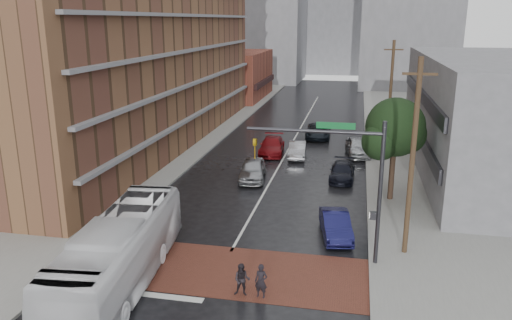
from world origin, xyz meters
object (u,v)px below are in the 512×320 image
at_px(car_parked_far, 358,147).
at_px(suv_travel, 318,131).
at_px(car_travel_b, 297,150).
at_px(car_parked_near, 336,225).
at_px(pedestrian_b, 242,280).
at_px(pedestrian_a, 261,281).
at_px(car_travel_c, 272,146).
at_px(car_travel_a, 253,170).
at_px(car_parked_mid, 342,171).
at_px(transit_bus, 120,252).

bearing_deg(car_parked_far, suv_travel, 115.00).
relative_size(car_travel_b, car_parked_near, 0.98).
bearing_deg(pedestrian_b, pedestrian_a, -2.20).
relative_size(pedestrian_b, car_travel_c, 0.29).
xyz_separation_m(pedestrian_b, car_travel_c, (-2.80, 23.86, -0.01)).
distance_m(pedestrian_a, pedestrian_b, 0.84).
xyz_separation_m(pedestrian_a, car_parked_far, (3.93, 24.72, 0.04)).
height_order(car_travel_a, car_parked_near, car_travel_a).
xyz_separation_m(pedestrian_b, car_parked_mid, (3.67, 17.50, -0.11)).
bearing_deg(car_parked_far, pedestrian_b, -108.61).
height_order(car_parked_near, car_parked_mid, car_parked_near).
height_order(car_travel_a, car_travel_c, car_travel_a).
bearing_deg(pedestrian_a, car_travel_c, 105.26).
distance_m(car_travel_c, car_parked_far, 7.62).
relative_size(suv_travel, car_parked_near, 1.23).
height_order(car_travel_c, car_parked_far, car_parked_far).
distance_m(car_travel_b, car_travel_c, 2.52).
xyz_separation_m(car_travel_a, car_travel_c, (0.14, 7.71, -0.05)).
distance_m(car_travel_c, car_parked_near, 18.05).
bearing_deg(car_parked_near, transit_bus, -152.51).
bearing_deg(car_travel_c, car_parked_far, 2.01).
xyz_separation_m(car_parked_near, car_parked_mid, (-0.02, 10.48, -0.06)).
xyz_separation_m(car_travel_a, car_travel_b, (2.54, 6.93, -0.11)).
relative_size(car_travel_a, suv_travel, 0.90).
relative_size(pedestrian_b, car_travel_a, 0.32).
bearing_deg(car_parked_near, pedestrian_b, -128.15).
relative_size(car_travel_b, suv_travel, 0.80).
bearing_deg(pedestrian_a, car_parked_far, 87.56).
relative_size(car_travel_b, car_parked_mid, 0.95).
height_order(transit_bus, car_travel_b, transit_bus).
distance_m(car_travel_c, car_parked_mid, 9.07).
relative_size(transit_bus, car_travel_a, 2.47).
relative_size(car_parked_near, car_parked_far, 0.87).
bearing_deg(pedestrian_a, car_travel_b, 99.68).
distance_m(suv_travel, car_parked_mid, 13.76).
distance_m(car_travel_b, car_parked_far, 5.43).
height_order(transit_bus, pedestrian_a, transit_bus).
xyz_separation_m(pedestrian_a, car_travel_b, (-1.25, 23.08, -0.09)).
bearing_deg(car_travel_a, suv_travel, 68.98).
distance_m(car_travel_b, car_parked_near, 16.57).
xyz_separation_m(transit_bus, suv_travel, (6.34, 31.14, -0.87)).
bearing_deg(car_travel_a, car_parked_near, -60.94).
height_order(suv_travel, car_parked_mid, suv_travel).
height_order(pedestrian_a, car_parked_near, pedestrian_a).
distance_m(pedestrian_b, car_travel_a, 16.41).
bearing_deg(car_travel_c, car_travel_b, -22.65).
distance_m(car_travel_b, car_parked_mid, 6.91).
bearing_deg(car_parked_mid, suv_travel, 103.60).
xyz_separation_m(pedestrian_b, suv_travel, (0.77, 30.95, -0.03)).
xyz_separation_m(pedestrian_b, car_parked_far, (4.77, 24.72, 0.07)).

